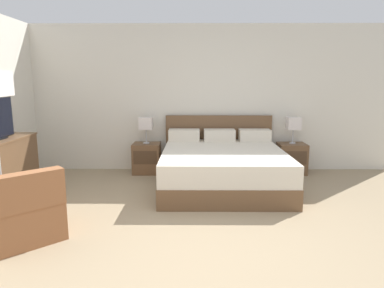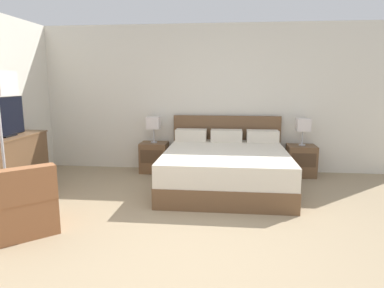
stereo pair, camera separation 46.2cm
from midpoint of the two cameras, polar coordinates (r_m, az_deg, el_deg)
name	(u,v)px [view 1 (the left image)]	position (r m, az deg, el deg)	size (l,w,h in m)	color
ground_plane	(202,261)	(3.29, -2.63, -18.98)	(9.97, 9.97, 0.00)	#998466
wall_back	(198,99)	(6.22, -1.09, 7.54)	(7.14, 0.06, 2.61)	silver
bed	(223,166)	(5.31, 2.65, -3.76)	(1.91, 2.09, 1.01)	brown
nightstand_left	(147,158)	(6.17, -9.70, -2.36)	(0.48, 0.41, 0.54)	brown
nightstand_right	(292,158)	(6.25, 14.26, -2.36)	(0.48, 0.41, 0.54)	brown
table_lamp_left	(146,124)	(6.06, -9.87, 3.33)	(0.23, 0.23, 0.46)	#B7B7BC
table_lamp_right	(293,124)	(6.15, 14.51, 3.25)	(0.23, 0.23, 0.46)	#B7B7BC
armchair_by_window	(23,213)	(4.05, -29.43, -10.11)	(0.97, 0.97, 0.76)	#935B38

